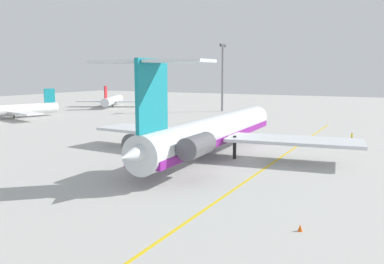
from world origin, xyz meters
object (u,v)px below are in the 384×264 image
at_px(main_jetliner, 212,131).
at_px(light_mast, 223,74).
at_px(ground_crew_near_nose, 352,136).
at_px(airliner_mid_right, 11,110).
at_px(airliner_far_right, 113,100).
at_px(ground_crew_near_tail, 139,128).
at_px(safety_cone_nose, 300,228).

height_order(main_jetliner, light_mast, light_mast).
xyz_separation_m(main_jetliner, ground_crew_near_nose, (23.51, -17.11, -2.71)).
xyz_separation_m(airliner_mid_right, airliner_far_right, (44.84, 0.70, 0.03)).
relative_size(ground_crew_near_tail, light_mast, 0.08).
height_order(airliner_far_right, ground_crew_near_tail, airliner_far_right).
bearing_deg(safety_cone_nose, light_mast, 26.69).
height_order(airliner_mid_right, ground_crew_near_tail, airliner_mid_right).
relative_size(main_jetliner, ground_crew_near_nose, 27.66).
xyz_separation_m(airliner_far_right, safety_cone_nose, (-88.46, -88.47, -2.08)).
distance_m(main_jetliner, airliner_mid_right, 72.55).
xyz_separation_m(airliner_mid_right, light_mast, (46.64, -42.40, 9.60)).
height_order(ground_crew_near_nose, safety_cone_nose, ground_crew_near_nose).
bearing_deg(airliner_mid_right, main_jetliner, 89.65).
bearing_deg(airliner_far_right, ground_crew_near_tail, -163.67).
distance_m(main_jetliner, airliner_far_right, 96.03).
bearing_deg(main_jetliner, airliner_mid_right, 71.67).
distance_m(airliner_far_right, light_mast, 44.18).
bearing_deg(ground_crew_near_tail, airliner_far_right, 78.46).
height_order(main_jetliner, ground_crew_near_tail, main_jetliner).
height_order(airliner_far_right, ground_crew_near_nose, airliner_far_right).
bearing_deg(ground_crew_near_nose, ground_crew_near_tail, -129.20).
xyz_separation_m(airliner_far_right, ground_crew_near_tail, (-50.38, -46.72, -1.25)).
height_order(airliner_far_right, safety_cone_nose, airliner_far_right).
distance_m(airliner_far_right, ground_crew_near_tail, 68.72).
bearing_deg(light_mast, main_jetliner, -158.03).
height_order(airliner_mid_right, airliner_far_right, airliner_far_right).
bearing_deg(airliner_mid_right, safety_cone_nose, 79.76).
distance_m(safety_cone_nose, light_mast, 101.69).
bearing_deg(ground_crew_near_nose, safety_cone_nose, -49.52).
relative_size(ground_crew_near_tail, safety_cone_nose, 3.19).
bearing_deg(airliner_far_right, airliner_mid_right, 154.38).
relative_size(airliner_mid_right, ground_crew_near_nose, 15.05).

